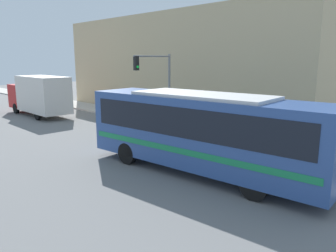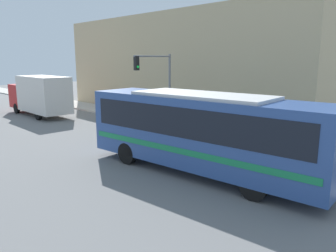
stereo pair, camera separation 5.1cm
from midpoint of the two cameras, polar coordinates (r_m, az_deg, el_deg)
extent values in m
plane|color=slate|center=(13.70, 15.92, -9.29)|extent=(120.00, 120.00, 0.00)
cube|color=#B7B2A8|center=(31.66, -11.11, 2.77)|extent=(2.88, 70.00, 0.14)
cube|color=tan|center=(29.71, 2.26, 10.57)|extent=(6.00, 26.37, 8.55)
cube|color=#2D4C8C|center=(13.70, 5.94, -0.83)|extent=(3.54, 10.95, 2.84)
cube|color=black|center=(13.60, 5.98, 1.28)|extent=(3.50, 10.10, 1.18)
cube|color=#197F4C|center=(13.85, 5.89, -3.36)|extent=(3.54, 10.52, 0.24)
cube|color=silver|center=(13.47, 6.07, 5.30)|extent=(2.88, 6.11, 0.16)
cylinder|color=black|center=(16.87, -1.41, -3.12)|extent=(0.37, 1.03, 1.00)
cylinder|color=black|center=(15.32, -7.00, -4.73)|extent=(0.37, 1.03, 1.00)
cylinder|color=black|center=(13.72, 18.89, -7.22)|extent=(0.37, 1.03, 1.00)
cylinder|color=black|center=(11.76, 14.82, -10.14)|extent=(0.37, 1.03, 1.00)
cube|color=silver|center=(29.37, -20.79, 5.22)|extent=(2.37, 5.62, 2.94)
cube|color=#B21919|center=(33.01, -23.51, 4.89)|extent=(2.25, 2.19, 2.10)
cylinder|color=black|center=(32.41, -24.81, 2.80)|extent=(0.25, 0.90, 0.90)
cylinder|color=black|center=(28.19, -21.61, 1.90)|extent=(0.25, 0.90, 0.90)
cylinder|color=red|center=(19.19, 16.19, -2.12)|extent=(0.20, 0.20, 0.51)
sphere|color=red|center=(19.12, 16.25, -1.20)|extent=(0.19, 0.19, 0.19)
cylinder|color=red|center=(19.13, 16.49, -2.10)|extent=(0.09, 0.12, 0.09)
cylinder|color=slate|center=(23.50, 0.35, 6.31)|extent=(0.16, 0.16, 4.99)
cylinder|color=slate|center=(22.30, -2.62, 12.05)|extent=(3.20, 0.11, 0.11)
cube|color=black|center=(21.39, -5.45, 10.82)|extent=(0.30, 0.24, 0.90)
sphere|color=#19D83F|center=(21.29, -5.19, 10.22)|extent=(0.18, 0.18, 0.18)
cylinder|color=slate|center=(23.99, -0.74, 1.83)|extent=(0.06, 0.06, 1.18)
cylinder|color=#4C4C51|center=(23.89, -0.75, 3.48)|extent=(0.14, 0.14, 0.22)
cylinder|color=#23283D|center=(21.78, 9.65, 0.27)|extent=(0.28, 0.28, 0.88)
cylinder|color=beige|center=(21.64, 9.72, 2.36)|extent=(0.34, 0.34, 0.73)
sphere|color=tan|center=(21.57, 9.76, 3.63)|extent=(0.24, 0.24, 0.24)
camera|label=1|loc=(0.03, -89.91, 0.02)|focal=35.00mm
camera|label=2|loc=(0.03, 90.09, -0.02)|focal=35.00mm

